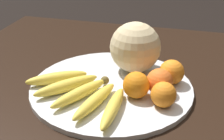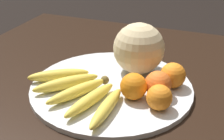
{
  "view_description": "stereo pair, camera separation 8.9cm",
  "coord_description": "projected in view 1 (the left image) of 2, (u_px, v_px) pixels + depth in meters",
  "views": [
    {
      "loc": [
        -0.2,
        0.82,
        1.19
      ],
      "look_at": [
        -0.0,
        0.06,
        0.79
      ],
      "focal_mm": 50.0,
      "sensor_mm": 36.0,
      "label": 1
    },
    {
      "loc": [
        -0.29,
        0.79,
        1.19
      ],
      "look_at": [
        -0.0,
        0.06,
        0.79
      ],
      "focal_mm": 50.0,
      "sensor_mm": 36.0,
      "label": 2
    }
  ],
  "objects": [
    {
      "name": "melon",
      "position": [
        135.0,
        47.0,
        0.96
      ],
      "size": [
        0.16,
        0.16,
        0.16
      ],
      "color": "beige",
      "rests_on": "fruit_bowl"
    },
    {
      "name": "orange_front_right",
      "position": [
        172.0,
        72.0,
        0.91
      ],
      "size": [
        0.07,
        0.07,
        0.07
      ],
      "color": "orange",
      "rests_on": "fruit_bowl"
    },
    {
      "name": "orange_mid_center",
      "position": [
        163.0,
        95.0,
        0.8
      ],
      "size": [
        0.07,
        0.07,
        0.07
      ],
      "color": "orange",
      "rests_on": "fruit_bowl"
    },
    {
      "name": "orange_front_left",
      "position": [
        136.0,
        85.0,
        0.84
      ],
      "size": [
        0.07,
        0.07,
        0.07
      ],
      "color": "orange",
      "rests_on": "fruit_bowl"
    },
    {
      "name": "fruit_bowl",
      "position": [
        112.0,
        87.0,
        0.91
      ],
      "size": [
        0.47,
        0.47,
        0.01
      ],
      "color": "silver",
      "rests_on": "kitchen_table"
    },
    {
      "name": "produce_tag",
      "position": [
        135.0,
        85.0,
        0.91
      ],
      "size": [
        0.09,
        0.06,
        0.0
      ],
      "rotation": [
        0.0,
        0.0,
        0.47
      ],
      "color": "white",
      "rests_on": "fruit_bowl"
    },
    {
      "name": "orange_back_left",
      "position": [
        159.0,
        81.0,
        0.86
      ],
      "size": [
        0.07,
        0.07,
        0.07
      ],
      "color": "orange",
      "rests_on": "fruit_bowl"
    },
    {
      "name": "kitchen_table",
      "position": [
        116.0,
        106.0,
        1.01
      ],
      "size": [
        1.2,
        1.05,
        0.72
      ],
      "color": "black",
      "rests_on": "ground_plane"
    },
    {
      "name": "banana_bunch",
      "position": [
        80.0,
        92.0,
        0.84
      ],
      "size": [
        0.3,
        0.27,
        0.03
      ],
      "rotation": [
        0.0,
        0.0,
        7.36
      ],
      "color": "brown",
      "rests_on": "fruit_bowl"
    }
  ]
}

